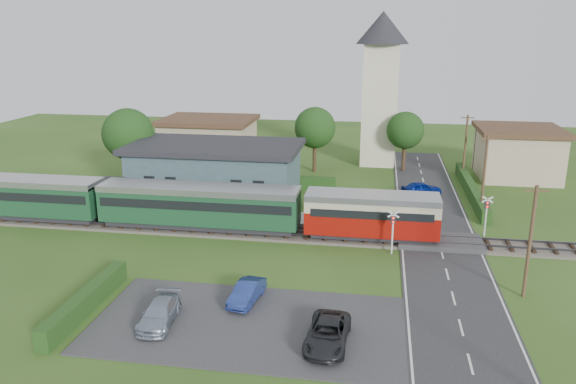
% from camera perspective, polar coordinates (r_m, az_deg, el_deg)
% --- Properties ---
extents(ground, '(120.00, 120.00, 0.00)m').
position_cam_1_polar(ground, '(42.11, 1.68, -5.52)').
color(ground, '#2D4C19').
extents(railway_track, '(76.00, 3.20, 0.49)m').
position_cam_1_polar(railway_track, '(43.92, 2.04, -4.44)').
color(railway_track, '#4C443D').
rests_on(railway_track, ground).
extents(road, '(6.00, 70.00, 0.05)m').
position_cam_1_polar(road, '(42.06, 15.38, -6.12)').
color(road, '#28282B').
rests_on(road, ground).
extents(car_park, '(17.00, 9.00, 0.08)m').
position_cam_1_polar(car_park, '(31.67, -4.11, -13.22)').
color(car_park, '#333335').
rests_on(car_park, ground).
extents(crossing_deck, '(6.20, 3.40, 0.45)m').
position_cam_1_polar(crossing_deck, '(43.84, 15.16, -4.90)').
color(crossing_deck, '#333335').
rests_on(crossing_deck, ground).
extents(platform, '(30.00, 3.00, 0.45)m').
position_cam_1_polar(platform, '(49.00, -9.15, -2.29)').
color(platform, gray).
rests_on(platform, ground).
extents(equipment_hut, '(2.30, 2.30, 2.55)m').
position_cam_1_polar(equipment_hut, '(51.60, -17.69, -0.14)').
color(equipment_hut, beige).
rests_on(equipment_hut, platform).
extents(station_building, '(16.00, 9.00, 5.30)m').
position_cam_1_polar(station_building, '(53.61, -7.34, 2.15)').
color(station_building, '#364C54').
rests_on(station_building, ground).
extents(train, '(43.20, 2.90, 3.40)m').
position_cam_1_polar(train, '(46.21, -12.77, -1.08)').
color(train, '#232328').
rests_on(train, ground).
extents(church_tower, '(6.00, 6.00, 17.60)m').
position_cam_1_polar(church_tower, '(67.00, 9.40, 11.39)').
color(church_tower, beige).
rests_on(church_tower, ground).
extents(house_west, '(10.80, 8.80, 5.50)m').
position_cam_1_polar(house_west, '(68.11, -8.04, 5.20)').
color(house_west, tan).
rests_on(house_west, ground).
extents(house_east, '(8.80, 8.80, 5.50)m').
position_cam_1_polar(house_east, '(65.77, 22.28, 3.76)').
color(house_east, tan).
rests_on(house_east, ground).
extents(hedge_carpark, '(0.80, 9.00, 1.20)m').
position_cam_1_polar(hedge_carpark, '(34.69, -19.85, -10.42)').
color(hedge_carpark, '#193814').
rests_on(hedge_carpark, ground).
extents(hedge_roadside, '(0.80, 18.00, 1.20)m').
position_cam_1_polar(hedge_roadside, '(57.51, 18.08, 0.27)').
color(hedge_roadside, '#193814').
rests_on(hedge_roadside, ground).
extents(hedge_station, '(22.00, 0.80, 1.30)m').
position_cam_1_polar(hedge_station, '(58.31, -6.01, 1.26)').
color(hedge_station, '#193814').
rests_on(hedge_station, ground).
extents(tree_a, '(5.20, 5.20, 8.00)m').
position_cam_1_polar(tree_a, '(59.36, -15.93, 5.67)').
color(tree_a, '#332316').
rests_on(tree_a, ground).
extents(tree_b, '(4.60, 4.60, 7.34)m').
position_cam_1_polar(tree_b, '(63.09, 2.75, 6.53)').
color(tree_b, '#332316').
rests_on(tree_b, ground).
extents(tree_c, '(4.20, 4.20, 6.78)m').
position_cam_1_polar(tree_c, '(64.78, 11.83, 6.13)').
color(tree_c, '#332316').
rests_on(tree_c, ground).
extents(utility_pole_b, '(1.40, 0.22, 7.00)m').
position_cam_1_polar(utility_pole_b, '(36.04, 23.38, -4.56)').
color(utility_pole_b, '#473321').
rests_on(utility_pole_b, ground).
extents(utility_pole_c, '(1.40, 0.22, 7.00)m').
position_cam_1_polar(utility_pole_c, '(51.03, 19.31, 1.72)').
color(utility_pole_c, '#473321').
rests_on(utility_pole_c, ground).
extents(utility_pole_d, '(1.40, 0.22, 7.00)m').
position_cam_1_polar(utility_pole_d, '(62.60, 17.56, 4.42)').
color(utility_pole_d, '#473321').
rests_on(utility_pole_d, ground).
extents(crossing_signal_near, '(0.84, 0.28, 3.28)m').
position_cam_1_polar(crossing_signal_near, '(40.68, 10.61, -3.38)').
color(crossing_signal_near, silver).
rests_on(crossing_signal_near, ground).
extents(crossing_signal_far, '(0.84, 0.28, 3.28)m').
position_cam_1_polar(crossing_signal_far, '(46.00, 19.52, -1.75)').
color(crossing_signal_far, silver).
rests_on(crossing_signal_far, ground).
extents(streetlamp_west, '(0.30, 0.30, 5.15)m').
position_cam_1_polar(streetlamp_west, '(65.97, -15.18, 4.66)').
color(streetlamp_west, '#3F3F47').
rests_on(streetlamp_west, ground).
extents(streetlamp_east, '(0.30, 0.30, 5.15)m').
position_cam_1_polar(streetlamp_east, '(67.84, 18.47, 4.70)').
color(streetlamp_east, '#3F3F47').
rests_on(streetlamp_east, ground).
extents(car_on_road, '(4.19, 2.98, 1.32)m').
position_cam_1_polar(car_on_road, '(56.01, 13.40, 0.34)').
color(car_on_road, navy).
rests_on(car_on_road, road).
extents(car_park_blue, '(1.73, 3.72, 1.18)m').
position_cam_1_polar(car_park_blue, '(33.66, -4.21, -10.13)').
color(car_park_blue, navy).
rests_on(car_park_blue, car_park).
extents(car_park_silver, '(1.96, 4.18, 1.18)m').
position_cam_1_polar(car_park_silver, '(32.12, -12.93, -11.90)').
color(car_park_silver, '#8A96A8').
rests_on(car_park_silver, car_park).
extents(car_park_dark, '(2.25, 4.52, 1.23)m').
position_cam_1_polar(car_park_dark, '(29.48, 4.04, -14.15)').
color(car_park_dark, black).
rests_on(car_park_dark, car_park).
extents(pedestrian_near, '(0.63, 0.47, 1.58)m').
position_cam_1_polar(pedestrian_near, '(47.17, -1.95, -1.51)').
color(pedestrian_near, gray).
rests_on(pedestrian_near, platform).
extents(pedestrian_far, '(0.90, 1.05, 1.85)m').
position_cam_1_polar(pedestrian_far, '(50.83, -16.57, -0.73)').
color(pedestrian_far, gray).
rests_on(pedestrian_far, platform).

